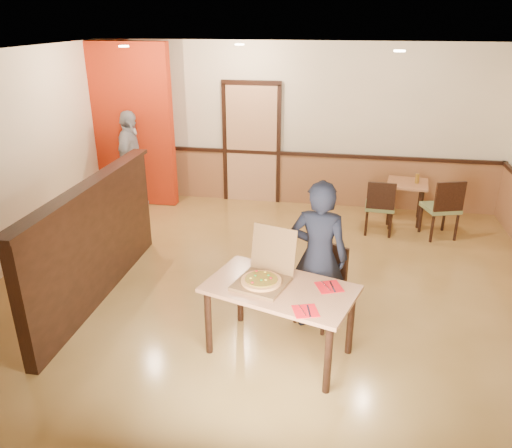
{
  "coord_description": "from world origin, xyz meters",
  "views": [
    {
      "loc": [
        0.79,
        -5.11,
        3.2
      ],
      "look_at": [
        -0.11,
        0.0,
        1.0
      ],
      "focal_mm": 35.0,
      "sensor_mm": 36.0,
      "label": 1
    }
  ],
  "objects_px": {
    "diner_chair": "(323,281)",
    "condiment": "(417,178)",
    "pizza_box": "(264,277)",
    "diner": "(319,257)",
    "side_chair_right": "(443,206)",
    "main_table": "(280,297)",
    "side_chair_left": "(380,205)",
    "side_table": "(407,192)",
    "passerby": "(131,161)"
  },
  "relations": [
    {
      "from": "diner_chair",
      "to": "condiment",
      "type": "relative_size",
      "value": 5.76
    },
    {
      "from": "diner_chair",
      "to": "main_table",
      "type": "bearing_deg",
      "value": -89.06
    },
    {
      "from": "side_chair_right",
      "to": "pizza_box",
      "type": "height_order",
      "value": "pizza_box"
    },
    {
      "from": "condiment",
      "to": "pizza_box",
      "type": "bearing_deg",
      "value": -116.68
    },
    {
      "from": "diner_chair",
      "to": "pizza_box",
      "type": "height_order",
      "value": "pizza_box"
    },
    {
      "from": "side_table",
      "to": "pizza_box",
      "type": "relative_size",
      "value": 1.05
    },
    {
      "from": "main_table",
      "to": "side_chair_right",
      "type": "height_order",
      "value": "side_chair_right"
    },
    {
      "from": "passerby",
      "to": "pizza_box",
      "type": "bearing_deg",
      "value": -147.49
    },
    {
      "from": "main_table",
      "to": "condiment",
      "type": "bearing_deg",
      "value": 83.35
    },
    {
      "from": "side_chair_left",
      "to": "condiment",
      "type": "bearing_deg",
      "value": -131.34
    },
    {
      "from": "side_chair_right",
      "to": "pizza_box",
      "type": "relative_size",
      "value": 1.42
    },
    {
      "from": "side_table",
      "to": "side_chair_right",
      "type": "bearing_deg",
      "value": -52.6
    },
    {
      "from": "side_table",
      "to": "diner",
      "type": "bearing_deg",
      "value": -110.85
    },
    {
      "from": "side_chair_left",
      "to": "pizza_box",
      "type": "xyz_separation_m",
      "value": [
        -1.3,
        -3.17,
        0.34
      ]
    },
    {
      "from": "side_chair_left",
      "to": "diner",
      "type": "bearing_deg",
      "value": 76.75
    },
    {
      "from": "passerby",
      "to": "side_chair_right",
      "type": "bearing_deg",
      "value": -101.02
    },
    {
      "from": "side_table",
      "to": "passerby",
      "type": "height_order",
      "value": "passerby"
    },
    {
      "from": "diner",
      "to": "pizza_box",
      "type": "xyz_separation_m",
      "value": [
        -0.51,
        -0.5,
        -0.02
      ]
    },
    {
      "from": "diner",
      "to": "passerby",
      "type": "xyz_separation_m",
      "value": [
        -3.4,
        3.09,
        0.02
      ]
    },
    {
      "from": "side_table",
      "to": "diner",
      "type": "xyz_separation_m",
      "value": [
        -1.25,
        -3.29,
        0.34
      ]
    },
    {
      "from": "side_chair_right",
      "to": "passerby",
      "type": "distance_m",
      "value": 5.15
    },
    {
      "from": "condiment",
      "to": "side_table",
      "type": "bearing_deg",
      "value": 171.47
    },
    {
      "from": "diner_chair",
      "to": "side_table",
      "type": "height_order",
      "value": "diner_chair"
    },
    {
      "from": "pizza_box",
      "to": "side_chair_right",
      "type": "bearing_deg",
      "value": 71.5
    },
    {
      "from": "side_chair_right",
      "to": "main_table",
      "type": "bearing_deg",
      "value": 39.38
    },
    {
      "from": "diner_chair",
      "to": "side_chair_right",
      "type": "height_order",
      "value": "side_chair_right"
    },
    {
      "from": "main_table",
      "to": "side_table",
      "type": "relative_size",
      "value": 2.27
    },
    {
      "from": "diner",
      "to": "side_chair_right",
      "type": "bearing_deg",
      "value": -114.84
    },
    {
      "from": "diner_chair",
      "to": "pizza_box",
      "type": "relative_size",
      "value": 1.33
    },
    {
      "from": "passerby",
      "to": "main_table",
      "type": "bearing_deg",
      "value": -146.31
    },
    {
      "from": "main_table",
      "to": "diner",
      "type": "xyz_separation_m",
      "value": [
        0.33,
        0.55,
        0.19
      ]
    },
    {
      "from": "side_chair_right",
      "to": "diner",
      "type": "xyz_separation_m",
      "value": [
        -1.73,
        -2.67,
        0.32
      ]
    },
    {
      "from": "side_chair_left",
      "to": "side_chair_right",
      "type": "xyz_separation_m",
      "value": [
        0.93,
        -0.0,
        0.04
      ]
    },
    {
      "from": "passerby",
      "to": "condiment",
      "type": "distance_m",
      "value": 4.79
    },
    {
      "from": "side_chair_right",
      "to": "condiment",
      "type": "xyz_separation_m",
      "value": [
        -0.34,
        0.6,
        0.23
      ]
    },
    {
      "from": "main_table",
      "to": "diner_chair",
      "type": "bearing_deg",
      "value": 77.97
    },
    {
      "from": "diner_chair",
      "to": "side_chair_right",
      "type": "bearing_deg",
      "value": 87.28
    },
    {
      "from": "main_table",
      "to": "side_chair_right",
      "type": "relative_size",
      "value": 1.68
    },
    {
      "from": "diner_chair",
      "to": "side_chair_right",
      "type": "relative_size",
      "value": 0.94
    },
    {
      "from": "side_table",
      "to": "condiment",
      "type": "height_order",
      "value": "condiment"
    },
    {
      "from": "condiment",
      "to": "side_chair_left",
      "type": "bearing_deg",
      "value": -134.73
    },
    {
      "from": "side_chair_right",
      "to": "passerby",
      "type": "height_order",
      "value": "passerby"
    },
    {
      "from": "main_table",
      "to": "condiment",
      "type": "relative_size",
      "value": 10.34
    },
    {
      "from": "diner_chair",
      "to": "side_chair_right",
      "type": "distance_m",
      "value": 3.04
    },
    {
      "from": "pizza_box",
      "to": "side_table",
      "type": "bearing_deg",
      "value": 81.72
    },
    {
      "from": "diner_chair",
      "to": "condiment",
      "type": "distance_m",
      "value": 3.42
    },
    {
      "from": "side_chair_left",
      "to": "pizza_box",
      "type": "height_order",
      "value": "pizza_box"
    },
    {
      "from": "main_table",
      "to": "side_chair_left",
      "type": "distance_m",
      "value": 3.43
    },
    {
      "from": "main_table",
      "to": "pizza_box",
      "type": "xyz_separation_m",
      "value": [
        -0.17,
        0.06,
        0.17
      ]
    },
    {
      "from": "condiment",
      "to": "passerby",
      "type": "bearing_deg",
      "value": -177.84
    }
  ]
}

